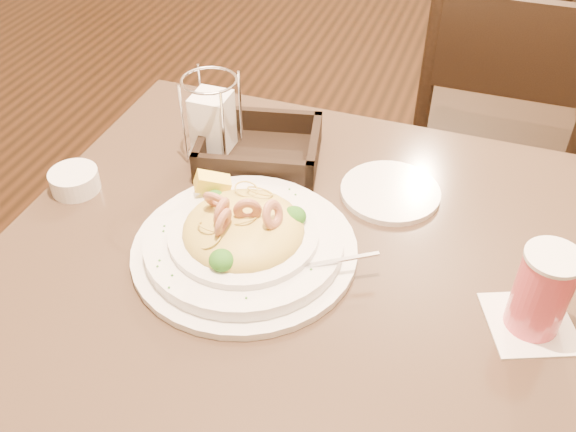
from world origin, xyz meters
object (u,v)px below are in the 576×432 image
(drink_glass, at_px, (542,292))
(side_plate, at_px, (390,192))
(napkin_caddy, at_px, (213,123))
(pasta_bowl, at_px, (244,237))
(dining_chair_near, at_px, (493,135))
(main_table, at_px, (284,359))
(bread_basket, at_px, (260,151))
(butter_ramekin, at_px, (75,181))

(drink_glass, relative_size, side_plate, 0.88)
(napkin_caddy, distance_m, side_plate, 0.34)
(pasta_bowl, height_order, side_plate, pasta_bowl)
(dining_chair_near, xyz_separation_m, drink_glass, (0.08, -0.86, 0.31))
(dining_chair_near, bearing_deg, main_table, 71.97)
(drink_glass, height_order, bread_basket, drink_glass)
(main_table, bearing_deg, pasta_bowl, 175.67)
(dining_chair_near, relative_size, bread_basket, 3.83)
(dining_chair_near, xyz_separation_m, pasta_bowl, (-0.34, -0.86, 0.28))
(butter_ramekin, bearing_deg, main_table, -7.99)
(dining_chair_near, bearing_deg, side_plate, 75.68)
(main_table, relative_size, pasta_bowl, 2.38)
(drink_glass, bearing_deg, side_plate, 138.03)
(main_table, height_order, drink_glass, drink_glass)
(butter_ramekin, bearing_deg, bread_basket, 34.43)
(pasta_bowl, distance_m, napkin_caddy, 0.27)
(dining_chair_near, xyz_separation_m, side_plate, (-0.16, -0.65, 0.25))
(dining_chair_near, relative_size, side_plate, 5.46)
(side_plate, bearing_deg, napkin_caddy, 178.18)
(drink_glass, bearing_deg, pasta_bowl, 179.53)
(bread_basket, xyz_separation_m, butter_ramekin, (-0.27, -0.18, -0.00))
(pasta_bowl, relative_size, bread_basket, 1.55)
(dining_chair_near, height_order, pasta_bowl, dining_chair_near)
(napkin_caddy, bearing_deg, drink_glass, -21.74)
(dining_chair_near, relative_size, napkin_caddy, 5.90)
(dining_chair_near, distance_m, side_plate, 0.71)
(dining_chair_near, distance_m, pasta_bowl, 0.97)
(dining_chair_near, height_order, side_plate, dining_chair_near)
(pasta_bowl, bearing_deg, side_plate, 49.80)
(pasta_bowl, bearing_deg, bread_basket, 105.50)
(pasta_bowl, relative_size, napkin_caddy, 2.39)
(napkin_caddy, bearing_deg, dining_chair_near, 52.15)
(dining_chair_near, bearing_deg, bread_basket, 56.56)
(main_table, distance_m, drink_glass, 0.47)
(butter_ramekin, bearing_deg, napkin_caddy, 43.34)
(bread_basket, xyz_separation_m, napkin_caddy, (-0.08, -0.01, 0.05))
(main_table, distance_m, pasta_bowl, 0.27)
(bread_basket, distance_m, napkin_caddy, 0.10)
(side_plate, distance_m, butter_ramekin, 0.54)
(pasta_bowl, relative_size, drink_glass, 2.51)
(side_plate, bearing_deg, bread_basket, 175.20)
(pasta_bowl, distance_m, bread_basket, 0.24)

